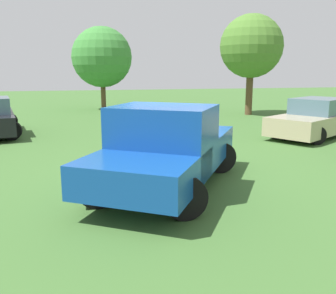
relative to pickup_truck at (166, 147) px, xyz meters
name	(u,v)px	position (x,y,z in m)	size (l,w,h in m)	color
ground_plane	(169,175)	(-0.32, -1.04, -0.93)	(80.00, 80.00, 0.00)	#3D662D
pickup_truck	(166,147)	(0.00, 0.00, 0.00)	(4.28, 5.18, 1.81)	black
sedan_far	(316,119)	(-7.11, -4.98, -0.27)	(4.91, 3.92, 1.46)	black
tree_back_left	(251,47)	(-7.66, -12.05, 2.86)	(3.49, 3.49, 5.57)	brown
tree_back_right	(102,57)	(0.29, -16.86, 2.39)	(3.81, 3.81, 5.23)	brown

